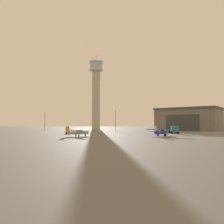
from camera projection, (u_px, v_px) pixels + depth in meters
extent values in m
plane|color=#60605E|center=(121.00, 136.00, 62.66)|extent=(400.00, 400.00, 0.00)
cylinder|color=#B2AD9E|center=(96.00, 100.00, 134.23)|extent=(4.86, 4.86, 35.50)
cylinder|color=silver|center=(96.00, 70.00, 135.17)|extent=(8.20, 8.20, 0.60)
cylinder|color=#99B7C6|center=(96.00, 66.00, 135.30)|extent=(7.54, 7.54, 4.56)
cylinder|color=silver|center=(96.00, 62.00, 135.44)|extent=(8.20, 8.20, 0.50)
cylinder|color=#38383D|center=(96.00, 58.00, 135.55)|extent=(0.16, 0.16, 4.00)
cube|color=#6B665B|center=(189.00, 120.00, 110.25)|extent=(34.08, 31.34, 10.08)
cube|color=#4A4740|center=(189.00, 109.00, 110.54)|extent=(34.91, 32.17, 1.00)
cube|color=#38383A|center=(182.00, 123.00, 102.57)|extent=(13.14, 8.63, 7.56)
cylinder|color=#2847A8|center=(162.00, 132.00, 59.56)|extent=(4.41, 5.25, 1.14)
cone|color=#38383D|center=(167.00, 132.00, 61.88)|extent=(1.14, 1.14, 0.80)
cube|color=#38383D|center=(167.00, 132.00, 61.88)|extent=(0.11, 0.10, 1.75)
cube|color=#2847A8|center=(162.00, 130.00, 59.80)|extent=(8.15, 6.71, 0.18)
cylinder|color=white|center=(167.00, 131.00, 58.81)|extent=(0.76, 0.61, 1.25)
cylinder|color=white|center=(157.00, 131.00, 60.75)|extent=(0.76, 0.61, 1.25)
cube|color=#99B7C6|center=(164.00, 131.00, 60.40)|extent=(1.34, 1.36, 0.64)
cone|color=#2847A8|center=(156.00, 132.00, 57.24)|extent=(1.47, 1.54, 0.86)
cube|color=white|center=(156.00, 129.00, 57.28)|extent=(0.71, 0.87, 1.57)
cube|color=#2847A8|center=(156.00, 132.00, 57.25)|extent=(2.70, 2.34, 0.09)
cylinder|color=black|center=(166.00, 135.00, 61.17)|extent=(0.53, 0.46, 0.55)
cylinder|color=black|center=(165.00, 135.00, 58.71)|extent=(0.53, 0.46, 0.55)
cylinder|color=black|center=(158.00, 135.00, 60.04)|extent=(0.53, 0.46, 0.55)
cylinder|color=#B7BABF|center=(78.00, 132.00, 59.59)|extent=(5.18, 4.18, 1.11)
cone|color=#38383D|center=(88.00, 132.00, 61.19)|extent=(1.11, 1.10, 0.78)
cube|color=#38383D|center=(88.00, 132.00, 61.19)|extent=(0.10, 0.10, 1.70)
cube|color=#B7BABF|center=(79.00, 130.00, 59.77)|extent=(6.34, 8.05, 0.18)
cylinder|color=orange|center=(81.00, 131.00, 58.53)|extent=(0.57, 0.76, 1.22)
cylinder|color=orange|center=(77.00, 131.00, 60.96)|extent=(0.57, 0.76, 1.22)
cube|color=#99B7C6|center=(82.00, 131.00, 60.18)|extent=(1.32, 1.30, 0.63)
cone|color=#B7BABF|center=(67.00, 132.00, 58.00)|extent=(1.50, 1.41, 0.83)
cube|color=orange|center=(67.00, 129.00, 58.04)|extent=(0.86, 0.66, 1.52)
cube|color=#B7BABF|center=(67.00, 132.00, 58.01)|extent=(2.23, 2.65, 0.09)
cylinder|color=black|center=(85.00, 135.00, 60.69)|extent=(0.43, 0.52, 0.54)
cylinder|color=black|center=(79.00, 135.00, 58.62)|extent=(0.43, 0.52, 0.54)
cylinder|color=black|center=(76.00, 135.00, 60.29)|extent=(0.43, 0.52, 0.54)
cube|color=#38383D|center=(173.00, 132.00, 76.63)|extent=(1.95, 5.91, 0.24)
cube|color=teal|center=(175.00, 129.00, 74.58)|extent=(2.32, 1.69, 1.87)
cube|color=#99B7C6|center=(175.00, 128.00, 73.84)|extent=(1.94, 0.12, 0.94)
cube|color=brown|center=(173.00, 131.00, 77.61)|extent=(2.37, 3.98, 0.16)
cube|color=#997547|center=(172.00, 129.00, 78.03)|extent=(1.03, 1.03, 0.90)
cylinder|color=black|center=(178.00, 132.00, 74.53)|extent=(1.01, 0.30, 1.00)
cylinder|color=black|center=(172.00, 132.00, 74.62)|extent=(1.01, 0.30, 1.00)
cylinder|color=black|center=(175.00, 132.00, 78.34)|extent=(1.01, 0.30, 1.00)
cylinder|color=black|center=(169.00, 132.00, 78.43)|extent=(1.01, 0.30, 1.00)
cube|color=red|center=(69.00, 132.00, 74.67)|extent=(2.88, 4.40, 0.55)
cube|color=#99B7C6|center=(69.00, 130.00, 74.90)|extent=(2.18, 2.64, 0.50)
cylinder|color=black|center=(71.00, 133.00, 73.54)|extent=(0.66, 0.36, 0.64)
cylinder|color=black|center=(67.00, 133.00, 73.17)|extent=(0.66, 0.36, 0.64)
cylinder|color=black|center=(71.00, 133.00, 76.15)|extent=(0.66, 0.36, 0.64)
cylinder|color=black|center=(66.00, 133.00, 75.77)|extent=(0.66, 0.36, 0.64)
cylinder|color=#38383D|center=(115.00, 121.00, 105.92)|extent=(0.18, 0.18, 9.38)
sphere|color=#F9E5B2|center=(115.00, 111.00, 106.18)|extent=(0.44, 0.44, 0.44)
cylinder|color=#38383D|center=(45.00, 122.00, 106.67)|extent=(0.18, 0.18, 8.59)
sphere|color=#F9E5B2|center=(45.00, 112.00, 106.90)|extent=(0.44, 0.44, 0.44)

